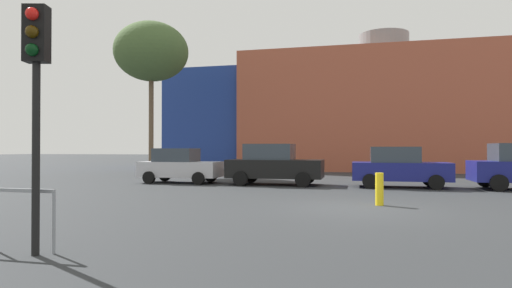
{
  "coord_description": "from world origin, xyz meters",
  "views": [
    {
      "loc": [
        0.1,
        -12.46,
        1.69
      ],
      "look_at": [
        -4.64,
        6.97,
        1.9
      ],
      "focal_mm": 30.06,
      "sensor_mm": 36.0,
      "label": 1
    }
  ],
  "objects_px": {
    "parked_car_1": "(274,164)",
    "bollard_yellow_0": "(379,189)",
    "bare_tree_0": "(151,52)",
    "traffic_light_near_left": "(36,71)",
    "parked_car_0": "(180,166)",
    "parked_car_2": "(399,167)"
  },
  "relations": [
    {
      "from": "parked_car_1",
      "to": "bollard_yellow_0",
      "type": "relative_size",
      "value": 4.55
    },
    {
      "from": "parked_car_0",
      "to": "traffic_light_near_left",
      "type": "distance_m",
      "value": 14.46
    },
    {
      "from": "parked_car_1",
      "to": "parked_car_2",
      "type": "distance_m",
      "value": 5.55
    },
    {
      "from": "parked_car_1",
      "to": "bollard_yellow_0",
      "type": "distance_m",
      "value": 7.78
    },
    {
      "from": "parked_car_0",
      "to": "parked_car_2",
      "type": "bearing_deg",
      "value": -0.0
    },
    {
      "from": "parked_car_1",
      "to": "parked_car_0",
      "type": "bearing_deg",
      "value": 180.0
    },
    {
      "from": "parked_car_1",
      "to": "bare_tree_0",
      "type": "relative_size",
      "value": 0.45
    },
    {
      "from": "bollard_yellow_0",
      "to": "traffic_light_near_left",
      "type": "bearing_deg",
      "value": -126.43
    },
    {
      "from": "bare_tree_0",
      "to": "traffic_light_near_left",
      "type": "bearing_deg",
      "value": -67.43
    },
    {
      "from": "parked_car_0",
      "to": "bollard_yellow_0",
      "type": "xyz_separation_m",
      "value": [
        9.19,
        -6.35,
        -0.36
      ]
    },
    {
      "from": "parked_car_0",
      "to": "bollard_yellow_0",
      "type": "bearing_deg",
      "value": -34.63
    },
    {
      "from": "parked_car_2",
      "to": "bare_tree_0",
      "type": "distance_m",
      "value": 16.97
    },
    {
      "from": "traffic_light_near_left",
      "to": "parked_car_1",
      "type": "bearing_deg",
      "value": 161.59
    },
    {
      "from": "parked_car_0",
      "to": "traffic_light_near_left",
      "type": "bearing_deg",
      "value": -75.18
    },
    {
      "from": "bollard_yellow_0",
      "to": "parked_car_1",
      "type": "bearing_deg",
      "value": 125.13
    },
    {
      "from": "parked_car_2",
      "to": "bollard_yellow_0",
      "type": "relative_size",
      "value": 4.22
    },
    {
      "from": "bare_tree_0",
      "to": "parked_car_1",
      "type": "bearing_deg",
      "value": -30.34
    },
    {
      "from": "traffic_light_near_left",
      "to": "bare_tree_0",
      "type": "height_order",
      "value": "bare_tree_0"
    },
    {
      "from": "traffic_light_near_left",
      "to": "bare_tree_0",
      "type": "relative_size",
      "value": 0.41
    },
    {
      "from": "parked_car_1",
      "to": "traffic_light_near_left",
      "type": "height_order",
      "value": "traffic_light_near_left"
    },
    {
      "from": "parked_car_0",
      "to": "parked_car_1",
      "type": "height_order",
      "value": "parked_car_1"
    },
    {
      "from": "parked_car_1",
      "to": "traffic_light_near_left",
      "type": "xyz_separation_m",
      "value": [
        -1.06,
        -13.84,
        1.96
      ]
    }
  ]
}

